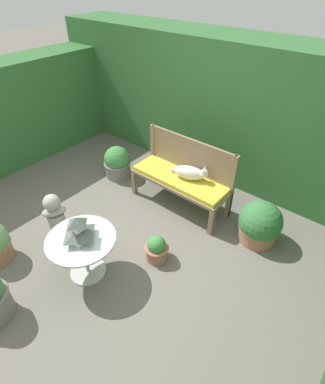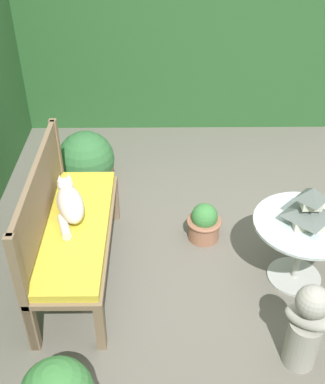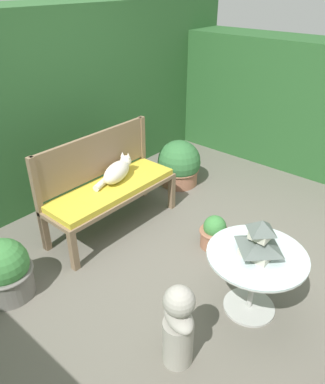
% 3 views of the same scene
% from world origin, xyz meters
% --- Properties ---
extents(ground, '(30.00, 30.00, 0.00)m').
position_xyz_m(ground, '(0.00, 0.00, 0.00)').
color(ground, '#666056').
extents(foliage_hedge_right, '(0.70, 3.50, 1.64)m').
position_xyz_m(foliage_hedge_right, '(2.85, 0.15, 0.82)').
color(foliage_hedge_right, '#285628').
rests_on(foliage_hedge_right, ground).
extents(garden_bench, '(1.42, 0.49, 0.49)m').
position_xyz_m(garden_bench, '(0.14, 1.01, 0.42)').
color(garden_bench, '#7F664C').
rests_on(garden_bench, ground).
extents(bench_backrest, '(1.42, 0.06, 0.97)m').
position_xyz_m(bench_backrest, '(0.14, 1.24, 0.69)').
color(bench_backrest, '#7F664C').
rests_on(bench_backrest, ground).
extents(cat, '(0.56, 0.31, 0.23)m').
position_xyz_m(cat, '(0.27, 1.07, 0.58)').
color(cat, silver).
rests_on(cat, garden_bench).
extents(patio_table, '(0.74, 0.74, 0.55)m').
position_xyz_m(patio_table, '(0.07, -0.62, 0.43)').
color(patio_table, '#B7B7B2').
rests_on(patio_table, ground).
extents(pagoda_birdhouse, '(0.29, 0.29, 0.30)m').
position_xyz_m(pagoda_birdhouse, '(0.07, -0.62, 0.67)').
color(pagoda_birdhouse, beige).
rests_on(pagoda_birdhouse, patio_table).
extents(garden_bust, '(0.28, 0.33, 0.66)m').
position_xyz_m(garden_bust, '(-0.66, -0.48, 0.33)').
color(garden_bust, '#A39E93').
rests_on(garden_bust, ground).
extents(potted_plant_bench_right, '(0.53, 0.53, 0.57)m').
position_xyz_m(potted_plant_bench_right, '(1.33, 1.10, 0.25)').
color(potted_plant_bench_right, '#9E664C').
rests_on(potted_plant_bench_right, ground).
extents(potted_plant_table_far, '(0.29, 0.29, 0.34)m').
position_xyz_m(potted_plant_table_far, '(0.55, 0.04, 0.16)').
color(potted_plant_table_far, '#9E664C').
rests_on(potted_plant_table_far, ground).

